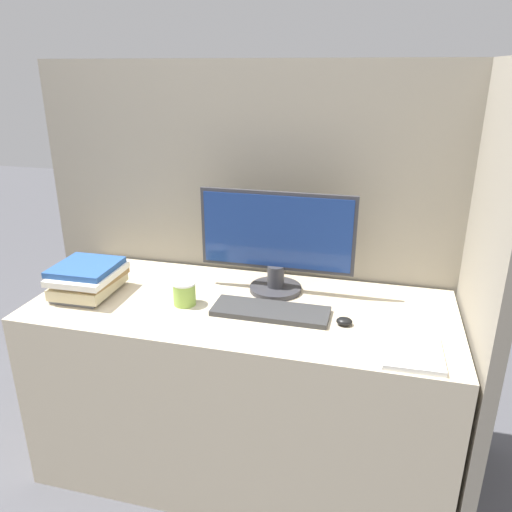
{
  "coord_description": "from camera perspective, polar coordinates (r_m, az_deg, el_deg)",
  "views": [
    {
      "loc": [
        0.49,
        -1.33,
        1.63
      ],
      "look_at": [
        0.05,
        0.37,
        0.96
      ],
      "focal_mm": 35.0,
      "sensor_mm": 36.0,
      "label": 1
    }
  ],
  "objects": [
    {
      "name": "desk",
      "position": [
        2.13,
        -1.61,
        -14.79
      ],
      "size": [
        1.62,
        0.67,
        0.77
      ],
      "color": "beige",
      "rests_on": "ground_plane"
    },
    {
      "name": "cubicle_panel_right",
      "position": [
        1.91,
        23.98,
        -5.8
      ],
      "size": [
        0.04,
        0.73,
        1.66
      ],
      "color": "gray",
      "rests_on": "ground_plane"
    },
    {
      "name": "keyboard",
      "position": [
        1.86,
        1.68,
        -6.33
      ],
      "size": [
        0.43,
        0.15,
        0.02
      ],
      "color": "#333333",
      "rests_on": "desk"
    },
    {
      "name": "book_stack",
      "position": [
        2.11,
        -18.65,
        -2.5
      ],
      "size": [
        0.25,
        0.28,
        0.13
      ],
      "color": "slate",
      "rests_on": "desk"
    },
    {
      "name": "cubicle_panel_rear",
      "position": [
        2.24,
        0.89,
        0.0
      ],
      "size": [
        2.02,
        0.04,
        1.66
      ],
      "color": "gray",
      "rests_on": "ground_plane"
    },
    {
      "name": "monitor",
      "position": [
        1.98,
        2.34,
        1.43
      ],
      "size": [
        0.62,
        0.21,
        0.41
      ],
      "color": "#333338",
      "rests_on": "desk"
    },
    {
      "name": "paper_pile",
      "position": [
        1.7,
        17.41,
        -10.34
      ],
      "size": [
        0.19,
        0.24,
        0.02
      ],
      "color": "white",
      "rests_on": "desk"
    },
    {
      "name": "mouse",
      "position": [
        1.81,
        10.06,
        -7.36
      ],
      "size": [
        0.06,
        0.05,
        0.03
      ],
      "color": "black",
      "rests_on": "desk"
    },
    {
      "name": "coffee_cup",
      "position": [
        1.94,
        -8.18,
        -4.21
      ],
      "size": [
        0.09,
        0.09,
        0.09
      ],
      "color": "#8CB247",
      "rests_on": "desk"
    }
  ]
}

